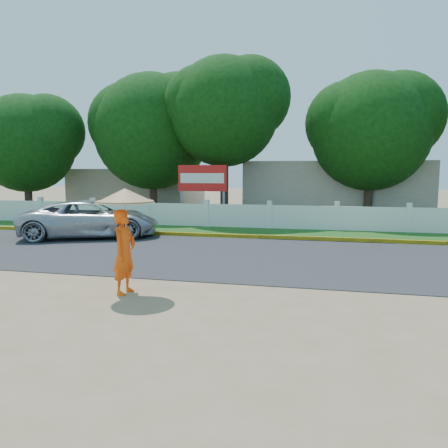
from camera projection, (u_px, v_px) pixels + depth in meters
name	position (u px, v px, depth m)	size (l,w,h in m)	color
ground	(203.00, 295.00, 9.34)	(120.00, 120.00, 0.00)	#9E8460
road	(242.00, 255.00, 13.69)	(60.00, 7.00, 0.02)	#38383A
grass_verge	(265.00, 233.00, 18.77)	(60.00, 3.50, 0.03)	#2D601E
curb	(259.00, 237.00, 17.12)	(40.00, 0.18, 0.16)	yellow
fence	(269.00, 217.00, 20.10)	(40.00, 0.10, 1.10)	silver
building_near	(335.00, 189.00, 25.87)	(10.00, 6.00, 3.20)	#B7AD99
building_far	(138.00, 190.00, 29.81)	(8.00, 5.00, 2.80)	#B7AD99
vehicle	(90.00, 219.00, 17.39)	(2.47, 5.36, 1.49)	#B0B3B9
monk_with_parasol	(125.00, 226.00, 9.30)	(1.25, 1.25, 2.28)	#FF520D
billboard	(202.00, 181.00, 21.77)	(2.50, 0.13, 2.95)	gray
tree_row	(318.00, 122.00, 22.34)	(37.03, 7.91, 9.40)	#473828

